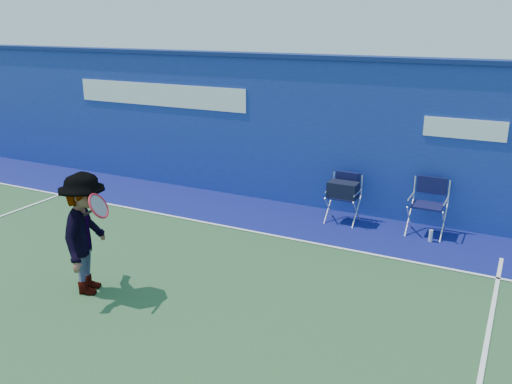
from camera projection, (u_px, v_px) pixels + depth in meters
The scene contains 8 objects.
ground at pixel (124, 306), 7.39m from camera, with size 80.00×80.00×0.00m, color #2A4F2B.
stadium_wall at pixel (282, 129), 11.33m from camera, with size 24.00×0.50×3.08m.
out_of_bounds_strip at pixel (259, 214), 10.87m from camera, with size 24.00×1.80×0.01m, color navy.
court_lines at pixel (151, 287), 7.90m from camera, with size 24.00×12.00×0.01m.
directors_chair_left at pixel (343, 202), 10.35m from camera, with size 0.56×0.52×0.94m.
directors_chair_right at pixel (427, 218), 9.78m from camera, with size 0.61×0.55×1.02m.
water_bottle at pixel (431, 236), 9.50m from camera, with size 0.07×0.07×0.22m, color silver.
tennis_player at pixel (86, 234), 7.55m from camera, with size 1.08×1.31×1.76m.
Camera 1 is at (4.58, -5.03, 3.74)m, focal length 38.00 mm.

